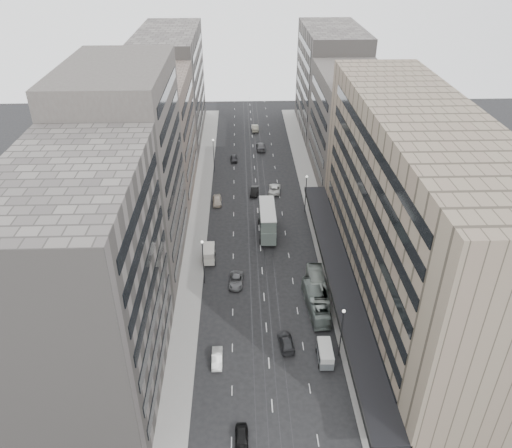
{
  "coord_description": "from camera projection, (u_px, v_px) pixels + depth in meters",
  "views": [
    {
      "loc": [
        -3.39,
        -54.04,
        51.37
      ],
      "look_at": [
        -0.92,
        19.07,
        6.96
      ],
      "focal_mm": 35.0,
      "sensor_mm": 36.0,
      "label": 1
    }
  ],
  "objects": [
    {
      "name": "sidewalk_right",
      "position": [
        314.0,
        206.0,
        105.26
      ],
      "size": [
        4.0,
        125.0,
        0.15
      ],
      "primitive_type": "cube",
      "color": "gray",
      "rests_on": "ground"
    },
    {
      "name": "sedan_2",
      "position": [
        236.0,
        281.0,
        82.28
      ],
      "size": [
        2.59,
        5.02,
        1.35
      ],
      "primitive_type": "imported",
      "rotation": [
        0.0,
        0.0,
        -0.07
      ],
      "color": "slate",
      "rests_on": "ground"
    },
    {
      "name": "lamp_left_far",
      "position": [
        214.0,
        152.0,
        116.93
      ],
      "size": [
        0.44,
        0.44,
        8.32
      ],
      "color": "#262628",
      "rests_on": "ground"
    },
    {
      "name": "building_right_far",
      "position": [
        330.0,
        81.0,
        136.33
      ],
      "size": [
        15.0,
        32.0,
        28.0
      ],
      "primitive_type": "cube",
      "color": "slate",
      "rests_on": "ground"
    },
    {
      "name": "lamp_left_near",
      "position": [
        203.0,
        257.0,
        80.19
      ],
      "size": [
        0.44,
        0.44,
        8.32
      ],
      "color": "#262628",
      "rests_on": "ground"
    },
    {
      "name": "sedan_7",
      "position": [
        261.0,
        146.0,
        131.04
      ],
      "size": [
        2.39,
        5.69,
        1.64
      ],
      "primitive_type": "imported",
      "rotation": [
        0.0,
        0.0,
        3.16
      ],
      "color": "#525255",
      "rests_on": "ground"
    },
    {
      "name": "building_left_a",
      "position": [
        86.0,
        289.0,
        57.68
      ],
      "size": [
        15.0,
        28.0,
        30.0
      ],
      "primitive_type": "cube",
      "color": "slate",
      "rests_on": "ground"
    },
    {
      "name": "building_left_c",
      "position": [
        154.0,
        137.0,
        105.11
      ],
      "size": [
        15.0,
        28.0,
        25.0
      ],
      "primitive_type": "cube",
      "color": "#6C5D54",
      "rests_on": "ground"
    },
    {
      "name": "building_left_d",
      "position": [
        171.0,
        86.0,
        132.53
      ],
      "size": [
        15.0,
        38.0,
        28.0
      ],
      "primitive_type": "cube",
      "color": "slate",
      "rests_on": "ground"
    },
    {
      "name": "sedan_1",
      "position": [
        217.0,
        358.0,
        67.64
      ],
      "size": [
        1.47,
        4.08,
        1.34
      ],
      "primitive_type": "imported",
      "rotation": [
        0.0,
        0.0,
        0.01
      ],
      "color": "silver",
      "rests_on": "ground"
    },
    {
      "name": "lamp_right_near",
      "position": [
        342.0,
        328.0,
        66.23
      ],
      "size": [
        0.44,
        0.44,
        8.32
      ],
      "color": "#262628",
      "rests_on": "ground"
    },
    {
      "name": "panel_van",
      "position": [
        209.0,
        253.0,
        87.59
      ],
      "size": [
        2.16,
        4.28,
        2.68
      ],
      "rotation": [
        0.0,
        0.0,
        0.02
      ],
      "color": "silver",
      "rests_on": "ground"
    },
    {
      "name": "ground",
      "position": [
        267.0,
        332.0,
        72.92
      ],
      "size": [
        220.0,
        220.0,
        0.0
      ],
      "primitive_type": "plane",
      "color": "black",
      "rests_on": "ground"
    },
    {
      "name": "department_store",
      "position": [
        412.0,
        214.0,
        72.62
      ],
      "size": [
        19.2,
        60.0,
        30.0
      ],
      "color": "#7B6E5A",
      "rests_on": "ground"
    },
    {
      "name": "sedan_3",
      "position": [
        286.0,
        342.0,
        70.28
      ],
      "size": [
        2.35,
        4.91,
        1.38
      ],
      "primitive_type": "imported",
      "rotation": [
        0.0,
        0.0,
        3.23
      ],
      "color": "#29292C",
      "rests_on": "ground"
    },
    {
      "name": "sedan_4",
      "position": [
        217.0,
        200.0,
        105.71
      ],
      "size": [
        2.08,
        4.7,
        1.57
      ],
      "primitive_type": "imported",
      "rotation": [
        0.0,
        0.0,
        0.05
      ],
      "color": "beige",
      "rests_on": "ground"
    },
    {
      "name": "bus_near",
      "position": [
        316.0,
        302.0,
        76.45
      ],
      "size": [
        3.19,
        10.72,
        2.95
      ],
      "primitive_type": "imported",
      "rotation": [
        0.0,
        0.0,
        3.21
      ],
      "color": "gray",
      "rests_on": "ground"
    },
    {
      "name": "building_right_mid",
      "position": [
        351.0,
        127.0,
        111.74
      ],
      "size": [
        15.0,
        28.0,
        24.0
      ],
      "primitive_type": "cube",
      "color": "#49433F",
      "rests_on": "ground"
    },
    {
      "name": "sedan_9",
      "position": [
        255.0,
        128.0,
        142.88
      ],
      "size": [
        1.93,
        5.15,
        1.68
      ],
      "primitive_type": "imported",
      "rotation": [
        0.0,
        0.0,
        3.17
      ],
      "color": "#A09B85",
      "rests_on": "ground"
    },
    {
      "name": "sedan_6",
      "position": [
        275.0,
        189.0,
        110.47
      ],
      "size": [
        3.08,
        5.62,
        1.49
      ],
      "primitive_type": "imported",
      "rotation": [
        0.0,
        0.0,
        3.02
      ],
      "color": "white",
      "rests_on": "ground"
    },
    {
      "name": "vw_microbus",
      "position": [
        325.0,
        353.0,
        67.56
      ],
      "size": [
        2.1,
        4.45,
        2.38
      ],
      "rotation": [
        0.0,
        0.0,
        -0.02
      ],
      "color": "#54595C",
      "rests_on": "ground"
    },
    {
      "name": "sedan_8",
      "position": [
        234.0,
        158.0,
        124.77
      ],
      "size": [
        1.77,
        4.1,
        1.38
      ],
      "primitive_type": "imported",
      "rotation": [
        0.0,
        0.0,
        0.04
      ],
      "color": "#262528",
      "rests_on": "ground"
    },
    {
      "name": "sidewalk_left",
      "position": [
        200.0,
        207.0,
        104.57
      ],
      "size": [
        4.0,
        125.0,
        0.15
      ],
      "primitive_type": "cube",
      "color": "gray",
      "rests_on": "ground"
    },
    {
      "name": "bus_far",
      "position": [
        317.0,
        288.0,
        79.27
      ],
      "size": [
        2.78,
        10.9,
        3.02
      ],
      "primitive_type": "imported",
      "rotation": [
        0.0,
        0.0,
        3.12
      ],
      "color": "gray",
      "rests_on": "ground"
    },
    {
      "name": "sedan_5",
      "position": [
        254.0,
        191.0,
        109.49
      ],
      "size": [
        2.04,
        4.66,
        1.49
      ],
      "primitive_type": "imported",
      "rotation": [
        0.0,
        0.0,
        -0.1
      ],
      "color": "black",
      "rests_on": "ground"
    },
    {
      "name": "building_left_b",
      "position": [
        128.0,
        173.0,
        79.71
      ],
      "size": [
        15.0,
        26.0,
        34.0
      ],
      "primitive_type": "cube",
      "color": "#49433F",
      "rests_on": "ground"
    },
    {
      "name": "double_decker",
      "position": [
        267.0,
        220.0,
        94.36
      ],
      "size": [
        3.2,
        10.23,
        5.58
      ],
      "rotation": [
        0.0,
        0.0,
        -0.01
      ],
      "color": "slate",
      "rests_on": "ground"
    },
    {
      "name": "sedan_0",
      "position": [
        242.0,
        438.0,
        57.18
      ],
      "size": [
        1.59,
        3.91,
        1.33
      ],
      "primitive_type": "imported",
      "rotation": [
        0.0,
        0.0,
        0.0
      ],
      "color": "black",
      "rests_on": "ground"
    },
    {
      "name": "pedestrian",
      "position": [
        364.0,
        363.0,
        66.3
      ],
      "size": [
        0.74,
        0.53,
        1.88
      ],
      "primitive_type": "imported",
      "rotation": [
        0.0,
        0.0,
        3.27
      ],
      "color": "black",
      "rests_on": "sidewalk_right"
    },
    {
      "name": "lamp_right_far",
      "position": [
        306.0,
        190.0,
        100.4
      ],
      "size": [
        0.44,
        0.44,
        8.32
      ],
      "color": "#262628",
      "rests_on": "ground"
    }
  ]
}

